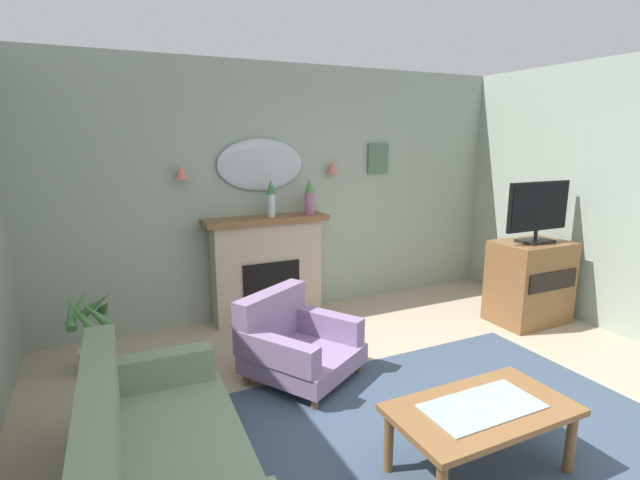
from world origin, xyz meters
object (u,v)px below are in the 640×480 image
object	(u,v)px
mantel_vase_left	(271,197)
wall_sconce_right	(333,168)
mantel_vase_centre	(309,197)
wall_sconce_left	(181,172)
wall_mirror	(261,165)
tv_cabinet	(530,282)
potted_plant_small_fern	(90,332)
fireplace	(267,269)
armchair_beside_couch	(294,342)
coffee_table	(482,415)
floral_couch	(151,449)
tv_flatscreen	(538,210)
framed_picture	(378,158)

from	to	relation	value
mantel_vase_left	wall_sconce_right	world-z (taller)	wall_sconce_right
mantel_vase_centre	wall_sconce_left	bearing A→B (deg)	174.92
mantel_vase_centre	wall_mirror	size ratio (longest dim) A/B	0.41
tv_cabinet	potted_plant_small_fern	distance (m)	4.43
fireplace	potted_plant_small_fern	size ratio (longest dim) A/B	1.87
mantel_vase_left	armchair_beside_couch	bearing A→B (deg)	-102.46
wall_sconce_right	wall_mirror	bearing A→B (deg)	176.63
wall_sconce_left	potted_plant_small_fern	world-z (taller)	wall_sconce_left
mantel_vase_left	tv_cabinet	world-z (taller)	mantel_vase_left
coffee_table	armchair_beside_couch	distance (m)	1.69
armchair_beside_couch	potted_plant_small_fern	xyz separation A→B (m)	(-1.55, 0.82, 0.06)
tv_cabinet	potted_plant_small_fern	xyz separation A→B (m)	(-4.35, 0.79, -0.08)
floral_couch	armchair_beside_couch	xyz separation A→B (m)	(1.26, 0.99, -0.01)
mantel_vase_left	tv_flatscreen	xyz separation A→B (m)	(2.51, -1.31, -0.13)
floral_couch	armchair_beside_couch	size ratio (longest dim) A/B	1.57
fireplace	framed_picture	distance (m)	1.91
potted_plant_small_fern	mantel_vase_left	bearing A→B (deg)	15.16
wall_sconce_left	tv_flatscreen	bearing A→B (deg)	-22.79
wall_sconce_left	wall_sconce_right	distance (m)	1.70
mantel_vase_left	framed_picture	size ratio (longest dim) A/B	1.13
tv_cabinet	coffee_table	bearing A→B (deg)	-144.29
mantel_vase_centre	framed_picture	world-z (taller)	framed_picture
wall_sconce_right	mantel_vase_centre	bearing A→B (deg)	-161.08
armchair_beside_couch	wall_mirror	bearing A→B (deg)	80.79
coffee_table	mantel_vase_centre	bearing A→B (deg)	86.06
mantel_vase_left	tv_flatscreen	size ratio (longest dim) A/B	0.48
mantel_vase_left	tv_cabinet	bearing A→B (deg)	-27.23
wall_sconce_left	tv_cabinet	size ratio (longest dim) A/B	0.16
wall_sconce_right	coffee_table	xyz separation A→B (m)	(-0.55, -3.04, -1.28)
wall_sconce_right	coffee_table	size ratio (longest dim) A/B	0.13
framed_picture	wall_sconce_right	bearing A→B (deg)	-174.73
wall_sconce_left	tv_cabinet	distance (m)	3.88
mantel_vase_centre	tv_cabinet	xyz separation A→B (m)	(2.06, -1.29, -0.90)
wall_sconce_left	floral_couch	bearing A→B (deg)	-105.02
fireplace	tv_cabinet	size ratio (longest dim) A/B	1.51
wall_mirror	floral_couch	world-z (taller)	wall_mirror
tv_cabinet	tv_flatscreen	bearing A→B (deg)	-90.00
wall_mirror	potted_plant_small_fern	distance (m)	2.34
tv_flatscreen	floral_couch	bearing A→B (deg)	-166.25
floral_couch	potted_plant_small_fern	xyz separation A→B (m)	(-0.29, 1.81, 0.05)
wall_sconce_right	tv_flatscreen	world-z (taller)	wall_sconce_right
floral_couch	tv_cabinet	bearing A→B (deg)	14.03
wall_sconce_left	potted_plant_small_fern	size ratio (longest dim) A/B	0.19
wall_mirror	mantel_vase_left	bearing A→B (deg)	-73.61
mantel_vase_centre	tv_cabinet	size ratio (longest dim) A/B	0.44
wall_mirror	floral_couch	size ratio (longest dim) A/B	0.55
armchair_beside_couch	potted_plant_small_fern	distance (m)	1.76
tv_cabinet	tv_flatscreen	distance (m)	0.80
mantel_vase_left	mantel_vase_centre	world-z (taller)	mantel_vase_left
wall_sconce_right	potted_plant_small_fern	size ratio (longest dim) A/B	0.19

